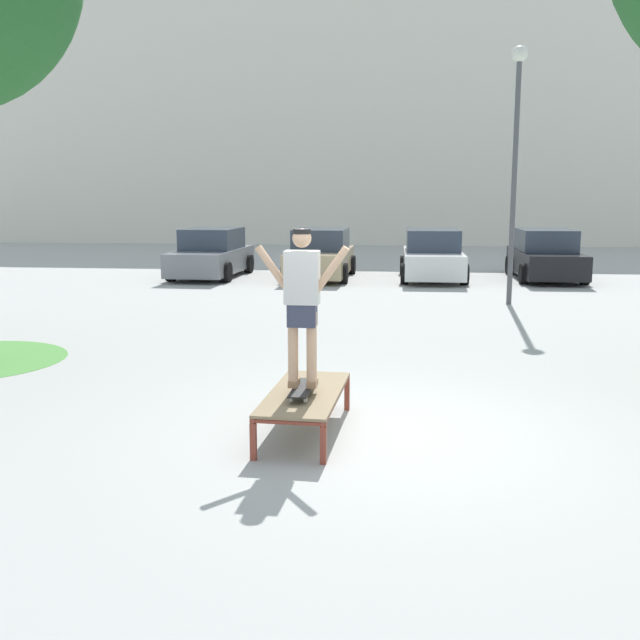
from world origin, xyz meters
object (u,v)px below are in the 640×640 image
(skateboard, at_px, (302,388))
(light_post, at_px, (516,138))
(skater, at_px, (302,297))
(car_tan, at_px, (321,256))
(skate_box, at_px, (305,396))
(car_grey, at_px, (212,255))
(car_black, at_px, (545,256))
(car_white, at_px, (432,256))

(skateboard, xyz_separation_m, light_post, (3.56, 10.01, 3.29))
(skater, height_order, car_tan, skater)
(skate_box, xyz_separation_m, skater, (-0.01, -0.14, 1.12))
(car_tan, bearing_deg, car_grey, -179.02)
(car_black, xyz_separation_m, light_post, (-1.79, -5.34, 3.13))
(car_grey, distance_m, car_white, 6.80)
(car_black, bearing_deg, car_white, -173.16)
(skate_box, height_order, car_black, car_black)
(skater, height_order, car_black, skater)
(skater, relative_size, car_tan, 0.40)
(car_white, xyz_separation_m, light_post, (1.61, -4.93, 3.13))
(skater, xyz_separation_m, car_white, (1.96, 14.94, -0.84))
(skater, distance_m, car_tan, 14.98)
(car_grey, relative_size, car_white, 1.01)
(skate_box, xyz_separation_m, car_black, (5.35, 15.21, 0.28))
(skate_box, distance_m, car_white, 14.93)
(skater, bearing_deg, car_white, 82.54)
(skate_box, bearing_deg, car_grey, 108.27)
(car_tan, bearing_deg, car_white, 0.91)
(skate_box, relative_size, car_grey, 0.45)
(skateboard, height_order, car_white, car_white)
(skate_box, xyz_separation_m, car_tan, (-1.45, 14.74, 0.28))
(skater, bearing_deg, car_grey, 108.08)
(skate_box, height_order, skateboard, skateboard)
(car_grey, bearing_deg, skateboard, -71.92)
(car_grey, bearing_deg, car_white, 0.94)
(skate_box, height_order, light_post, light_post)
(car_tan, bearing_deg, skateboard, -84.47)
(car_grey, height_order, car_tan, same)
(skateboard, relative_size, car_white, 0.19)
(car_grey, xyz_separation_m, car_black, (10.20, 0.52, 0.00))
(skateboard, bearing_deg, car_black, 70.76)
(car_white, relative_size, car_black, 1.00)
(skateboard, xyz_separation_m, car_white, (1.96, 14.94, 0.15))
(skater, distance_m, car_black, 16.28)
(skater, height_order, light_post, light_post)
(skater, relative_size, light_post, 0.29)
(skateboard, xyz_separation_m, skater, (0.00, 0.00, 0.99))
(skate_box, bearing_deg, car_black, 70.62)
(car_tan, xyz_separation_m, car_white, (3.40, 0.05, 0.00))
(skateboard, xyz_separation_m, car_tan, (-1.44, 14.89, 0.15))
(skate_box, distance_m, light_post, 11.03)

